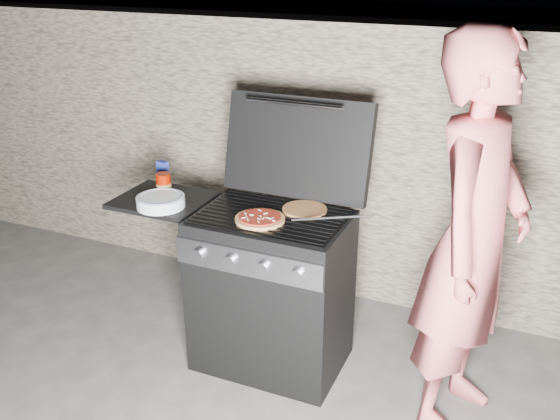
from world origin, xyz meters
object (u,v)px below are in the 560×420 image
at_px(gas_grill, 231,282).
at_px(pizza_topped, 260,218).
at_px(person, 473,242).
at_px(sauce_jar, 164,184).

relative_size(gas_grill, pizza_topped, 5.21).
height_order(gas_grill, person, person).
bearing_deg(person, gas_grill, 101.32).
relative_size(sauce_jar, person, 0.07).
height_order(gas_grill, pizza_topped, pizza_topped).
bearing_deg(gas_grill, person, -1.17).
relative_size(pizza_topped, sauce_jar, 1.99).
bearing_deg(sauce_jar, gas_grill, -5.34).
height_order(gas_grill, sauce_jar, sauce_jar).
bearing_deg(gas_grill, pizza_topped, -21.22).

